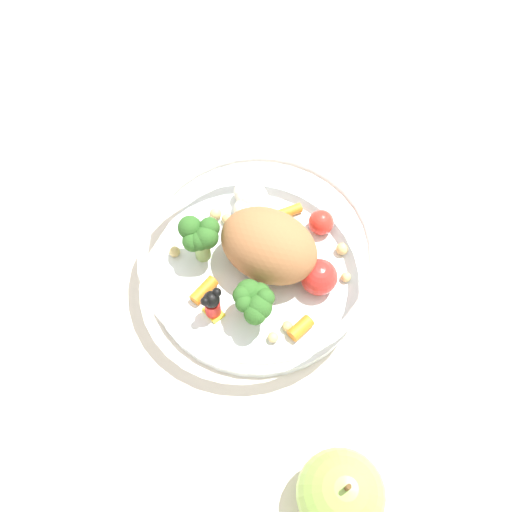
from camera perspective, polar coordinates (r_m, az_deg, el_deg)
name	(u,v)px	position (r m, az deg, el deg)	size (l,w,h in m)	color
ground_plane	(268,268)	(0.55, 1.20, -1.17)	(2.40, 2.40, 0.00)	silver
food_container	(258,252)	(0.52, 0.21, 0.42)	(0.21, 0.21, 0.07)	white
loose_apple	(340,494)	(0.46, 8.52, -22.68)	(0.07, 0.07, 0.08)	#8CB74C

